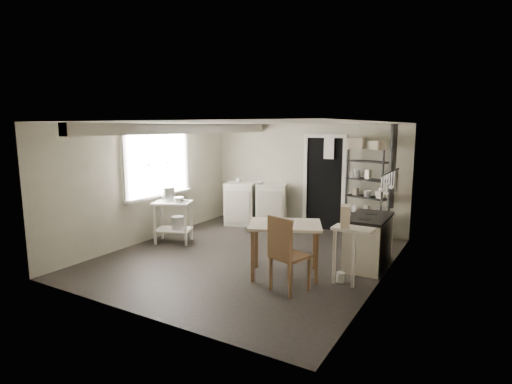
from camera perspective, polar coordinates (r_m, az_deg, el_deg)
The scene contains 31 objects.
floor at distance 7.01m, azimuth -1.24°, elevation -9.25°, with size 5.00×5.00×0.00m, color black.
ceiling at distance 6.65m, azimuth -1.31°, elevation 9.89°, with size 5.00×5.00×0.00m, color silver.
wall_back at distance 8.95m, azimuth 7.07°, elevation 2.29°, with size 4.50×0.02×2.30m, color #AFAA95.
wall_front at distance 4.82m, azimuth -16.94°, elevation -4.07°, with size 4.50×0.02×2.30m, color #AFAA95.
wall_left at distance 8.12m, azimuth -14.97°, elevation 1.33°, with size 0.02×5.00×2.30m, color #AFAA95.
wall_right at distance 5.91m, azimuth 17.73°, elevation -1.69°, with size 0.02×5.00×2.30m, color #AFAA95.
window at distance 8.21m, azimuth -13.94°, elevation 3.91°, with size 0.12×1.76×1.28m, color silver, non-canonical shape.
doorway at distance 8.77m, azimuth 9.68°, elevation 1.10°, with size 0.96×0.10×2.08m, color silver, non-canonical shape.
ceiling_beam at distance 7.34m, azimuth -9.43°, elevation 8.93°, with size 0.18×5.00×0.18m, color silver, non-canonical shape.
wallpaper_panel at distance 5.91m, azimuth 17.63°, elevation -1.68°, with size 0.01×5.00×2.30m, color beige, non-canonical shape.
utensil_rail at distance 6.44m, azimuth 18.54°, elevation 2.75°, with size 0.06×1.20×0.44m, color silver, non-canonical shape.
prep_table at distance 7.94m, azimuth -11.72°, elevation -4.23°, with size 0.70×0.50×0.81m, color silver, non-canonical shape.
stockpot at distance 7.93m, azimuth -12.43°, elevation -0.29°, with size 0.25×0.25×0.27m, color silver.
saucepan at distance 7.75m, azimuth -11.02°, elevation -1.13°, with size 0.20×0.20×0.11m, color silver.
bucket at distance 7.92m, azimuth -11.15°, elevation -4.35°, with size 0.24×0.24×0.26m, color silver.
base_cabinets at distance 9.18m, azimuth -0.00°, elevation -1.83°, with size 1.46×0.63×0.96m, color beige, non-canonical shape.
mixing_bowl at distance 8.99m, azimuth 0.32°, elevation 1.15°, with size 0.31×0.31×0.08m, color silver.
counter_cup at distance 9.22m, azimuth -2.51°, elevation 1.43°, with size 0.13×0.13×0.10m, color silver.
shelf_rack at distance 8.32m, azimuth 15.63°, elevation 0.10°, with size 0.85×0.33×1.80m, color black, non-canonical shape.
shelf_jar at distance 8.40m, azimuth 13.57°, elevation 3.12°, with size 0.08×0.08×0.18m, color silver.
storage_box_a at distance 8.25m, azimuth 14.08°, elevation 7.49°, with size 0.32×0.28×0.22m, color beige.
storage_box_b at distance 8.14m, azimuth 16.88°, elevation 7.21°, with size 0.26×0.24×0.16m, color beige.
stove at distance 6.70m, azimuth 15.75°, elevation -6.57°, with size 0.58×1.05×0.83m, color beige, non-canonical shape.
stovepipe at distance 6.87m, azimuth 18.90°, elevation 3.44°, with size 0.12×0.12×1.53m, color black, non-canonical shape.
side_ledge at distance 5.78m, azimuth 13.57°, elevation -9.12°, with size 0.56×0.30×0.86m, color silver, non-canonical shape.
oats_box at distance 5.62m, azimuth 12.66°, elevation -3.47°, with size 0.12×0.20×0.31m, color beige.
work_table at distance 6.09m, azimuth 4.13°, elevation -8.41°, with size 1.06×0.74×0.81m, color beige, non-canonical shape.
table_cup at distance 5.79m, azimuth 5.00°, elevation -4.96°, with size 0.10×0.10×0.10m, color silver.
chair at distance 5.53m, azimuth 4.88°, elevation -9.16°, with size 0.44×0.46×1.06m, color brown, non-canonical shape.
flour_sack at distance 8.36m, azimuth 13.40°, elevation -4.74°, with size 0.41×0.35×0.49m, color white.
floor_crock at distance 6.05m, azimuth 11.98°, elevation -11.80°, with size 0.12×0.12×0.15m, color silver.
Camera 1 is at (3.46, -5.68, 2.23)m, focal length 28.00 mm.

